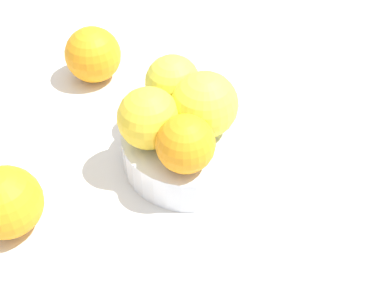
% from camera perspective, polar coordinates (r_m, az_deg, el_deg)
% --- Properties ---
extents(ground_plane, '(1.10, 1.10, 0.02)m').
position_cam_1_polar(ground_plane, '(0.67, 0.00, -2.30)').
color(ground_plane, silver).
extents(fruit_bowl, '(0.17, 0.17, 0.05)m').
position_cam_1_polar(fruit_bowl, '(0.65, 0.00, -0.37)').
color(fruit_bowl, silver).
rests_on(fruit_bowl, ground_plane).
extents(orange_in_bowl_0, '(0.08, 0.08, 0.08)m').
position_cam_1_polar(orange_in_bowl_0, '(0.61, 1.39, 4.31)').
color(orange_in_bowl_0, yellow).
rests_on(orange_in_bowl_0, fruit_bowl).
extents(orange_in_bowl_1, '(0.07, 0.07, 0.07)m').
position_cam_1_polar(orange_in_bowl_1, '(0.60, -4.76, 2.82)').
color(orange_in_bowl_1, yellow).
rests_on(orange_in_bowl_1, fruit_bowl).
extents(orange_in_bowl_2, '(0.07, 0.07, 0.07)m').
position_cam_1_polar(orange_in_bowl_2, '(0.57, -0.71, 0.00)').
color(orange_in_bowl_2, orange).
rests_on(orange_in_bowl_2, fruit_bowl).
extents(orange_in_bowl_3, '(0.07, 0.07, 0.07)m').
position_cam_1_polar(orange_in_bowl_3, '(0.65, -2.12, 6.76)').
color(orange_in_bowl_3, yellow).
rests_on(orange_in_bowl_3, fruit_bowl).
extents(orange_loose_0, '(0.08, 0.08, 0.08)m').
position_cam_1_polar(orange_loose_0, '(0.60, -19.68, -6.03)').
color(orange_loose_0, orange).
rests_on(orange_loose_0, ground_plane).
extents(orange_loose_1, '(0.08, 0.08, 0.08)m').
position_cam_1_polar(orange_loose_1, '(0.79, -10.77, 9.57)').
color(orange_loose_1, orange).
rests_on(orange_loose_1, ground_plane).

